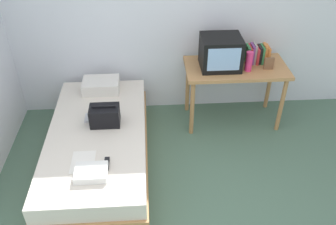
{
  "coord_description": "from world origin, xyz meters",
  "views": [
    {
      "loc": [
        -0.37,
        -2.0,
        2.74
      ],
      "look_at": [
        -0.18,
        0.99,
        0.57
      ],
      "focal_mm": 38.78,
      "sensor_mm": 36.0,
      "label": 1
    }
  ],
  "objects_px": {
    "book_row": "(257,54)",
    "handbag": "(105,116)",
    "remote_dark": "(107,164)",
    "remote_silver": "(87,118)",
    "pillow": "(101,85)",
    "picture_frame": "(269,64)",
    "tv": "(221,52)",
    "water_bottle": "(249,61)",
    "magazine": "(83,162)",
    "desk": "(235,74)",
    "bed": "(99,149)",
    "folded_towel": "(91,173)"
  },
  "relations": [
    {
      "from": "book_row",
      "to": "handbag",
      "type": "height_order",
      "value": "book_row"
    },
    {
      "from": "remote_dark",
      "to": "handbag",
      "type": "bearing_deg",
      "value": 95.07
    },
    {
      "from": "handbag",
      "to": "remote_silver",
      "type": "relative_size",
      "value": 2.08
    },
    {
      "from": "pillow",
      "to": "remote_silver",
      "type": "bearing_deg",
      "value": -100.63
    },
    {
      "from": "picture_frame",
      "to": "tv",
      "type": "bearing_deg",
      "value": 170.71
    },
    {
      "from": "handbag",
      "to": "picture_frame",
      "type": "bearing_deg",
      "value": 15.95
    },
    {
      "from": "water_bottle",
      "to": "book_row",
      "type": "height_order",
      "value": "book_row"
    },
    {
      "from": "handbag",
      "to": "remote_dark",
      "type": "relative_size",
      "value": 1.92
    },
    {
      "from": "tv",
      "to": "remote_dark",
      "type": "bearing_deg",
      "value": -135.09
    },
    {
      "from": "book_row",
      "to": "remote_silver",
      "type": "height_order",
      "value": "book_row"
    },
    {
      "from": "handbag",
      "to": "magazine",
      "type": "height_order",
      "value": "handbag"
    },
    {
      "from": "desk",
      "to": "remote_dark",
      "type": "distance_m",
      "value": 1.87
    },
    {
      "from": "picture_frame",
      "to": "handbag",
      "type": "xyz_separation_m",
      "value": [
        -1.8,
        -0.52,
        -0.26
      ]
    },
    {
      "from": "desk",
      "to": "bed",
      "type": "bearing_deg",
      "value": -155.04
    },
    {
      "from": "tv",
      "to": "picture_frame",
      "type": "height_order",
      "value": "tv"
    },
    {
      "from": "handbag",
      "to": "remote_dark",
      "type": "xyz_separation_m",
      "value": [
        0.05,
        -0.61,
        -0.09
      ]
    },
    {
      "from": "bed",
      "to": "folded_towel",
      "type": "distance_m",
      "value": 0.67
    },
    {
      "from": "bed",
      "to": "folded_towel",
      "type": "relative_size",
      "value": 7.14
    },
    {
      "from": "bed",
      "to": "book_row",
      "type": "relative_size",
      "value": 7.77
    },
    {
      "from": "pillow",
      "to": "remote_dark",
      "type": "xyz_separation_m",
      "value": [
        0.15,
        -1.26,
        -0.06
      ]
    },
    {
      "from": "remote_silver",
      "to": "water_bottle",
      "type": "bearing_deg",
      "value": 12.94
    },
    {
      "from": "tv",
      "to": "water_bottle",
      "type": "distance_m",
      "value": 0.33
    },
    {
      "from": "pillow",
      "to": "remote_dark",
      "type": "bearing_deg",
      "value": -83.19
    },
    {
      "from": "magazine",
      "to": "folded_towel",
      "type": "xyz_separation_m",
      "value": [
        0.09,
        -0.17,
        0.03
      ]
    },
    {
      "from": "magazine",
      "to": "remote_dark",
      "type": "xyz_separation_m",
      "value": [
        0.22,
        -0.04,
        0.01
      ]
    },
    {
      "from": "desk",
      "to": "remote_silver",
      "type": "xyz_separation_m",
      "value": [
        -1.66,
        -0.51,
        -0.18
      ]
    },
    {
      "from": "handbag",
      "to": "bed",
      "type": "bearing_deg",
      "value": -125.77
    },
    {
      "from": "desk",
      "to": "tv",
      "type": "height_order",
      "value": "tv"
    },
    {
      "from": "remote_dark",
      "to": "remote_silver",
      "type": "relative_size",
      "value": 1.08
    },
    {
      "from": "remote_silver",
      "to": "desk",
      "type": "bearing_deg",
      "value": 17.04
    },
    {
      "from": "water_bottle",
      "to": "pillow",
      "type": "xyz_separation_m",
      "value": [
        -1.66,
        0.15,
        -0.33
      ]
    },
    {
      "from": "pillow",
      "to": "remote_dark",
      "type": "distance_m",
      "value": 1.27
    },
    {
      "from": "desk",
      "to": "handbag",
      "type": "relative_size",
      "value": 3.87
    },
    {
      "from": "water_bottle",
      "to": "remote_silver",
      "type": "bearing_deg",
      "value": -167.06
    },
    {
      "from": "picture_frame",
      "to": "pillow",
      "type": "bearing_deg",
      "value": 175.98
    },
    {
      "from": "folded_towel",
      "to": "magazine",
      "type": "bearing_deg",
      "value": 119.33
    },
    {
      "from": "tv",
      "to": "folded_towel",
      "type": "bearing_deg",
      "value": -134.97
    },
    {
      "from": "book_row",
      "to": "handbag",
      "type": "xyz_separation_m",
      "value": [
        -1.71,
        -0.69,
        -0.29
      ]
    },
    {
      "from": "bed",
      "to": "tv",
      "type": "distance_m",
      "value": 1.69
    },
    {
      "from": "water_bottle",
      "to": "remote_dark",
      "type": "height_order",
      "value": "water_bottle"
    },
    {
      "from": "handbag",
      "to": "water_bottle",
      "type": "bearing_deg",
      "value": 17.65
    },
    {
      "from": "remote_silver",
      "to": "picture_frame",
      "type": "bearing_deg",
      "value": 11.91
    },
    {
      "from": "handbag",
      "to": "remote_dark",
      "type": "height_order",
      "value": "handbag"
    },
    {
      "from": "picture_frame",
      "to": "remote_silver",
      "type": "height_order",
      "value": "picture_frame"
    },
    {
      "from": "tv",
      "to": "picture_frame",
      "type": "distance_m",
      "value": 0.55
    },
    {
      "from": "desk",
      "to": "magazine",
      "type": "bearing_deg",
      "value": -144.33
    },
    {
      "from": "remote_dark",
      "to": "picture_frame",
      "type": "bearing_deg",
      "value": 32.67
    },
    {
      "from": "tv",
      "to": "remote_silver",
      "type": "relative_size",
      "value": 3.06
    },
    {
      "from": "handbag",
      "to": "tv",
      "type": "bearing_deg",
      "value": 25.45
    },
    {
      "from": "water_bottle",
      "to": "pillow",
      "type": "height_order",
      "value": "water_bottle"
    }
  ]
}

